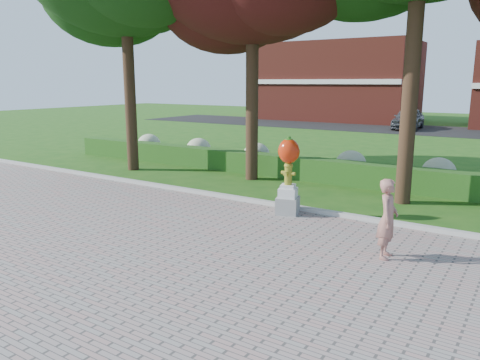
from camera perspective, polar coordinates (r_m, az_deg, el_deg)
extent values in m
plane|color=#1D4F13|center=(11.20, -6.05, -6.25)|extent=(100.00, 100.00, 0.00)
cube|color=gray|center=(8.68, -23.33, -12.56)|extent=(40.00, 14.00, 0.04)
cube|color=#ADADA5|center=(13.53, 1.96, -2.66)|extent=(40.00, 0.18, 0.15)
cube|color=#194413|center=(16.94, 8.99, 1.28)|extent=(24.00, 0.70, 0.80)
ellipsoid|color=#B0BD90|center=(22.80, -11.03, 4.29)|extent=(1.10, 1.10, 0.99)
ellipsoid|color=#B0BD90|center=(20.85, -5.07, 3.76)|extent=(1.10, 1.10, 0.99)
ellipsoid|color=#B0BD90|center=(19.16, 2.03, 3.09)|extent=(1.10, 1.10, 0.99)
ellipsoid|color=#B0BD90|center=(17.46, 13.35, 1.92)|extent=(1.10, 1.10, 0.99)
ellipsoid|color=#B0BD90|center=(16.72, 23.05, 0.85)|extent=(1.10, 1.10, 0.99)
cube|color=black|center=(37.01, 22.51, 5.60)|extent=(50.00, 8.00, 0.02)
cube|color=maroon|center=(45.43, 11.66, 11.66)|extent=(14.00, 8.00, 7.00)
cylinder|color=black|center=(19.08, -13.32, 11.22)|extent=(0.44, 0.44, 6.72)
cylinder|color=black|center=(16.71, 1.48, 10.52)|extent=(0.44, 0.44, 6.16)
cylinder|color=black|center=(14.11, 20.17, 11.85)|extent=(0.44, 0.44, 7.28)
cube|color=gray|center=(12.46, 5.83, -3.10)|extent=(0.68, 0.68, 0.45)
cube|color=silver|center=(12.38, 5.86, -1.53)|extent=(0.55, 0.55, 0.25)
cube|color=silver|center=(12.34, 5.88, -0.76)|extent=(0.44, 0.44, 0.09)
cylinder|color=olive|center=(12.28, 5.91, 0.59)|extent=(0.20, 0.20, 0.50)
ellipsoid|color=olive|center=(12.23, 5.93, 1.75)|extent=(0.23, 0.23, 0.16)
cylinder|color=olive|center=(12.33, 5.32, 0.91)|extent=(0.11, 0.10, 0.10)
cylinder|color=olive|center=(12.20, 6.51, 0.77)|extent=(0.11, 0.10, 0.10)
cylinder|color=olive|center=(12.15, 5.62, 0.74)|extent=(0.11, 0.11, 0.11)
cylinder|color=olive|center=(12.22, 5.94, 2.08)|extent=(0.07, 0.07, 0.04)
ellipsoid|color=#BC270A|center=(12.17, 5.97, 3.54)|extent=(0.56, 0.50, 0.65)
ellipsoid|color=#BC270A|center=(12.25, 5.29, 3.52)|extent=(0.28, 0.28, 0.42)
ellipsoid|color=#BC270A|center=(12.10, 6.65, 3.39)|extent=(0.28, 0.28, 0.42)
cylinder|color=#296216|center=(12.13, 6.00, 5.05)|extent=(0.09, 0.09, 0.11)
ellipsoid|color=#296216|center=(12.13, 6.00, 4.93)|extent=(0.22, 0.22, 0.07)
imported|color=#9F675B|center=(9.64, 17.56, -4.53)|extent=(0.45, 0.62, 1.60)
imported|color=#45484D|center=(37.37, 19.82, 7.07)|extent=(2.11, 4.68, 1.56)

